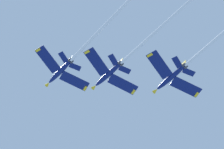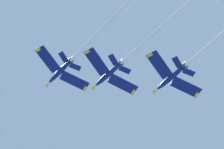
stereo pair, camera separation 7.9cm
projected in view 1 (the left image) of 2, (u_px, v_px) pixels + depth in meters
jet_lead at (77, 54)px, 129.56m from camera, size 24.76×42.10×15.25m
jet_second at (125, 60)px, 127.00m from camera, size 23.89×41.55×14.71m
jet_third at (196, 56)px, 122.22m from camera, size 27.68×47.29×16.63m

